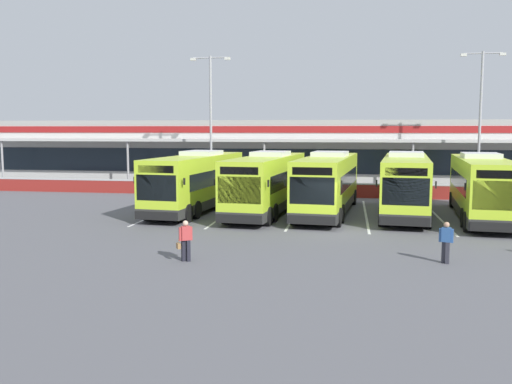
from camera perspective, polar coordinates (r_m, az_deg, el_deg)
ground_plane at (r=28.69m, az=7.27°, el=-4.00°), size 200.00×200.00×0.00m
terminal_building at (r=55.16m, az=8.44°, el=4.13°), size 70.00×13.00×6.00m
red_barrier_wall at (r=42.96m, az=8.06°, el=0.21°), size 60.00×0.40×1.10m
coach_bus_leftmost at (r=35.78m, az=-6.07°, el=0.98°), size 3.87×12.33×3.78m
coach_bus_left_centre at (r=34.49m, az=1.13°, el=0.81°), size 3.87×12.33×3.78m
coach_bus_centre at (r=34.44m, az=7.33°, el=0.75°), size 3.87×12.33×3.78m
coach_bus_right_centre at (r=34.95m, az=15.02°, el=0.66°), size 3.87×12.33×3.78m
coach_bus_rightmost at (r=34.62m, az=22.05°, el=0.36°), size 3.87×12.33×3.78m
bay_stripe_far_west at (r=36.47m, az=-9.06°, el=-1.79°), size 0.14×13.00×0.01m
bay_stripe_west at (r=35.36m, az=-2.59°, el=-1.97°), size 0.14×13.00×0.01m
bay_stripe_mid_west at (r=34.73m, az=4.21°, el=-2.13°), size 0.14×13.00×0.01m
bay_stripe_centre at (r=34.61m, az=11.15°, el=-2.27°), size 0.14×13.00×0.01m
bay_stripe_mid_east at (r=34.99m, az=18.05°, el=-2.37°), size 0.14×13.00×0.01m
bay_stripe_east at (r=35.86m, az=24.70°, el=-2.44°), size 0.14×13.00×0.01m
pedestrian_with_handbag at (r=22.12m, az=-7.25°, el=-4.86°), size 0.63×0.47×1.62m
pedestrian_in_dark_coat at (r=22.83m, az=18.84°, el=-4.76°), size 0.54×0.38×1.62m
lamp_post_west at (r=45.62m, az=-4.64°, el=7.82°), size 3.24×0.28×11.00m
lamp_post_centre at (r=46.12m, az=21.94°, el=7.37°), size 3.24×0.28×11.00m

